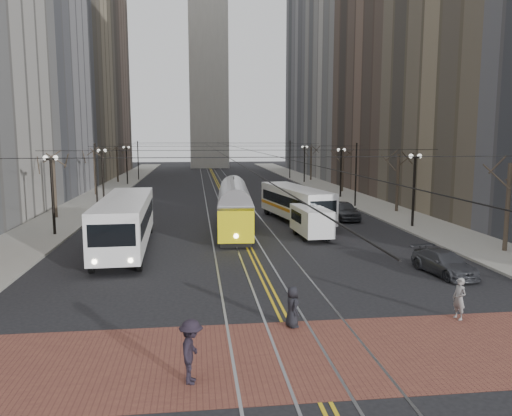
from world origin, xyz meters
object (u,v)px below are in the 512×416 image
object	(u,v)px
pedestrian_a	(292,307)
pedestrian_b	(459,299)
sedan_grey	(344,210)
streetcar	(234,212)
transit_bus	(125,224)
cargo_van	(311,223)
rear_bus	(295,205)
pedestrian_d	(191,351)
sedan_parked	(444,263)
clock_tower	(208,12)

from	to	relation	value
pedestrian_a	pedestrian_b	distance (m)	6.70
sedan_grey	streetcar	bearing A→B (deg)	-156.62
streetcar	transit_bus	bearing A→B (deg)	-140.19
pedestrian_a	cargo_van	bearing A→B (deg)	-27.83
rear_bus	pedestrian_d	distance (m)	28.69
rear_bus	pedestrian_d	bearing A→B (deg)	-117.36
streetcar	sedan_parked	distance (m)	16.76
transit_bus	pedestrian_b	distance (m)	20.54
rear_bus	pedestrian_b	size ratio (longest dim) A/B	6.82
pedestrian_d	cargo_van	bearing A→B (deg)	-13.95
sedan_parked	pedestrian_a	xyz separation A→B (m)	(-9.34, -6.27, 0.18)
streetcar	pedestrian_d	size ratio (longest dim) A/B	6.62
cargo_van	pedestrian_d	world-z (taller)	cargo_van
cargo_van	pedestrian_b	size ratio (longest dim) A/B	2.98
clock_tower	rear_bus	bearing A→B (deg)	-86.43
cargo_van	sedan_parked	size ratio (longest dim) A/B	1.16
streetcar	rear_bus	xyz separation A→B (m)	(5.50, 3.72, -0.01)
pedestrian_a	pedestrian_b	xyz separation A→B (m)	(6.70, 0.00, 0.05)
rear_bus	transit_bus	bearing A→B (deg)	-154.53
sedan_grey	pedestrian_b	xyz separation A→B (m)	(-2.66, -24.18, 0.04)
cargo_van	transit_bus	bearing A→B (deg)	-173.21
cargo_van	sedan_parked	bearing A→B (deg)	-68.81
sedan_grey	pedestrian_b	distance (m)	24.32
clock_tower	streetcar	xyz separation A→B (m)	(-0.50, -83.80, -34.47)
transit_bus	pedestrian_a	size ratio (longest dim) A/B	8.49
sedan_parked	pedestrian_d	distance (m)	16.62
pedestrian_d	sedan_grey	bearing A→B (deg)	-16.76
streetcar	cargo_van	distance (m)	6.14
clock_tower	transit_bus	xyz separation A→B (m)	(-7.89, -89.23, -34.29)
rear_bus	sedan_grey	distance (m)	4.63
clock_tower	streetcar	size ratio (longest dim) A/B	5.21
clock_tower	rear_bus	size ratio (longest dim) A/B	5.80
sedan_parked	transit_bus	bearing A→B (deg)	146.90
clock_tower	pedestrian_a	size ratio (longest dim) A/B	41.89
clock_tower	sedan_grey	xyz separation A→B (m)	(9.52, -79.32, -35.16)
clock_tower	sedan_parked	distance (m)	103.88
transit_bus	streetcar	bearing A→B (deg)	34.37
sedan_grey	pedestrian_d	world-z (taller)	pedestrian_d
pedestrian_a	transit_bus	bearing A→B (deg)	17.15
pedestrian_d	rear_bus	bearing A→B (deg)	-9.20
rear_bus	pedestrian_a	bearing A→B (deg)	-111.58
rear_bus	pedestrian_a	xyz separation A→B (m)	(-4.84, -23.42, -0.68)
sedan_parked	pedestrian_d	world-z (taller)	pedestrian_d
rear_bus	sedan_parked	distance (m)	17.75
sedan_parked	pedestrian_b	world-z (taller)	pedestrian_b
clock_tower	transit_bus	distance (m)	95.91
clock_tower	sedan_parked	world-z (taller)	clock_tower
pedestrian_a	clock_tower	bearing A→B (deg)	-12.19
transit_bus	pedestrian_d	xyz separation A→B (m)	(4.29, -18.22, -0.70)
rear_bus	cargo_van	size ratio (longest dim) A/B	2.29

